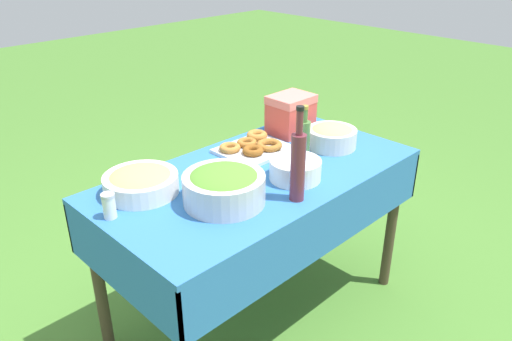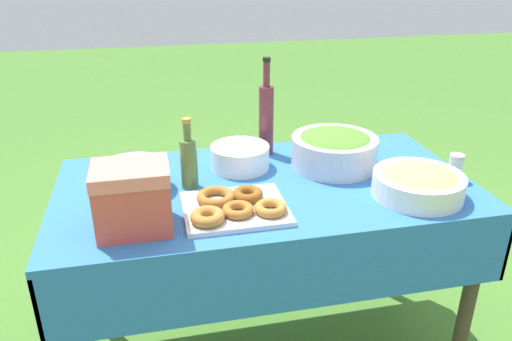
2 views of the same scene
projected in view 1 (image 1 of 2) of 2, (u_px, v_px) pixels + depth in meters
name	position (u px, v px, depth m)	size (l,w,h in m)	color
ground_plane	(258.00, 312.00, 2.43)	(14.00, 14.00, 0.00)	#477A2D
picnic_table	(259.00, 195.00, 2.14)	(1.39, 0.72, 0.76)	#2D6BB2
salad_bowl	(224.00, 186.00, 1.83)	(0.31, 0.31, 0.13)	silver
pasta_bowl	(332.00, 136.00, 2.31)	(0.23, 0.23, 0.11)	silver
donut_platter	(254.00, 147.00, 2.28)	(0.33, 0.27, 0.05)	silver
plate_stack	(295.00, 170.00, 2.02)	(0.21, 0.21, 0.08)	white
olive_oil_bottle	(304.00, 137.00, 2.19)	(0.06, 0.06, 0.24)	#4C7238
wine_bottle	(298.00, 164.00, 1.82)	(0.06, 0.06, 0.37)	maroon
bread_bowl	(141.00, 182.00, 1.91)	(0.29, 0.29, 0.10)	white
cooler_box	(291.00, 114.00, 2.45)	(0.21, 0.17, 0.19)	#E04C42
salt_shaker	(109.00, 206.00, 1.75)	(0.05, 0.05, 0.09)	white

